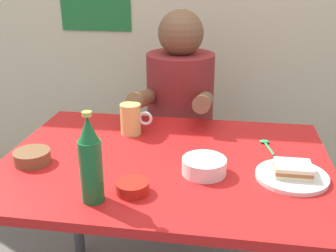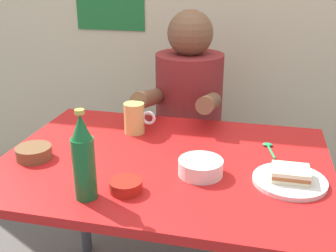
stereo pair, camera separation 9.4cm
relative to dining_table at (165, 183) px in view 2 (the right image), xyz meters
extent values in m
cube|color=red|center=(0.00, 0.00, 0.08)|extent=(1.10, 0.80, 0.03)
cylinder|color=#3F3F44|center=(-0.49, 0.34, -0.29)|extent=(0.05, 0.05, 0.71)
cylinder|color=#3F3F44|center=(0.49, 0.34, -0.29)|extent=(0.05, 0.05, 0.71)
cylinder|color=#4C4C51|center=(-0.03, 0.63, -0.44)|extent=(0.08, 0.08, 0.41)
cylinder|color=brown|center=(-0.03, 0.63, -0.22)|extent=(0.34, 0.34, 0.04)
cylinder|color=maroon|center=(-0.03, 0.63, 0.06)|extent=(0.32, 0.32, 0.52)
sphere|color=brown|center=(-0.03, 0.63, 0.42)|extent=(0.21, 0.21, 0.21)
cylinder|color=brown|center=(-0.16, 0.38, 0.18)|extent=(0.07, 0.31, 0.14)
cylinder|color=brown|center=(0.10, 0.38, 0.18)|extent=(0.07, 0.31, 0.14)
cylinder|color=silver|center=(0.40, -0.07, 0.10)|extent=(0.22, 0.22, 0.01)
cube|color=beige|center=(0.40, -0.07, 0.11)|extent=(0.11, 0.09, 0.01)
cube|color=#9E592D|center=(0.40, -0.07, 0.13)|extent=(0.11, 0.09, 0.01)
cube|color=beige|center=(0.40, -0.07, 0.14)|extent=(0.11, 0.09, 0.01)
cylinder|color=#D1BC66|center=(-0.17, 0.20, 0.15)|extent=(0.08, 0.08, 0.12)
torus|color=silver|center=(-0.11, 0.20, 0.16)|extent=(0.06, 0.01, 0.06)
cylinder|color=#19602D|center=(-0.16, -0.29, 0.18)|extent=(0.06, 0.06, 0.18)
cone|color=#19602D|center=(-0.16, -0.29, 0.31)|extent=(0.05, 0.05, 0.07)
cylinder|color=#BFB74C|center=(-0.16, -0.29, 0.35)|extent=(0.03, 0.03, 0.01)
cylinder|color=brown|center=(-0.43, -0.10, 0.11)|extent=(0.12, 0.12, 0.04)
cylinder|color=brown|center=(-0.43, -0.10, 0.12)|extent=(0.10, 0.10, 0.02)
cylinder|color=#B21E14|center=(-0.06, -0.23, 0.11)|extent=(0.10, 0.10, 0.03)
cylinder|color=maroon|center=(-0.06, -0.23, 0.12)|extent=(0.08, 0.08, 0.02)
cylinder|color=silver|center=(0.14, -0.08, 0.12)|extent=(0.14, 0.14, 0.05)
cylinder|color=tan|center=(0.14, -0.08, 0.13)|extent=(0.11, 0.11, 0.02)
cylinder|color=#26A559|center=(0.35, 0.13, 0.10)|extent=(0.03, 0.11, 0.01)
ellipsoid|color=#26A559|center=(0.34, 0.18, 0.10)|extent=(0.04, 0.02, 0.01)
camera|label=1|loc=(0.20, -1.21, 0.70)|focal=42.99mm
camera|label=2|loc=(0.29, -1.19, 0.70)|focal=42.99mm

